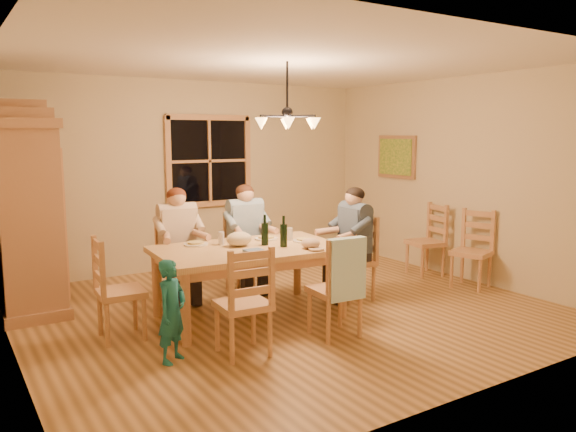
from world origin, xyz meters
TOP-DOWN VIEW (x-y plane):
  - floor at (0.00, 0.00)m, footprint 5.50×5.50m
  - ceiling at (0.00, 0.00)m, footprint 5.50×5.00m
  - wall_back at (0.00, 2.50)m, footprint 5.50×0.02m
  - wall_left at (-2.75, 0.00)m, footprint 0.02×5.00m
  - wall_right at (2.75, 0.00)m, footprint 0.02×5.00m
  - window at (0.20, 2.47)m, footprint 1.30×0.06m
  - painting at (2.71, 1.20)m, footprint 0.06×0.78m
  - chandelier at (-0.00, 0.00)m, footprint 0.77×0.68m
  - armoire at (-2.42, 1.58)m, footprint 0.66×1.40m
  - dining_table at (-0.48, -0.00)m, footprint 2.00×1.30m
  - chair_far_left at (-0.90, 0.94)m, footprint 0.47×0.45m
  - chair_far_right at (-0.05, 0.88)m, footprint 0.47×0.45m
  - chair_near_left at (-1.02, -0.88)m, footprint 0.47×0.45m
  - chair_near_right at (-0.06, -0.95)m, footprint 0.47×0.45m
  - chair_end_left at (-1.82, 0.08)m, footprint 0.45×0.47m
  - chair_end_right at (0.86, -0.09)m, footprint 0.45×0.47m
  - adult_woman at (-0.90, 0.94)m, footprint 0.41×0.44m
  - adult_plaid_man at (-0.05, 0.88)m, footprint 0.41×0.44m
  - adult_slate_man at (0.86, -0.09)m, footprint 0.44×0.41m
  - towel at (-0.07, -1.14)m, footprint 0.39×0.12m
  - wine_bottle_a at (-0.28, 0.00)m, footprint 0.08×0.08m
  - wine_bottle_b at (-0.16, -0.18)m, footprint 0.08×0.08m
  - plate_woman at (-0.91, 0.39)m, footprint 0.26×0.26m
  - plate_plaid at (-0.11, 0.27)m, footprint 0.26×0.26m
  - plate_slate at (0.19, -0.07)m, footprint 0.26×0.26m
  - wine_glass_a at (-0.67, 0.27)m, footprint 0.06×0.06m
  - wine_glass_b at (0.09, 0.09)m, footprint 0.06×0.06m
  - cap at (0.03, -0.41)m, footprint 0.20×0.20m
  - napkin at (-0.57, -0.27)m, footprint 0.19×0.15m
  - cloth_bundle at (-0.54, 0.10)m, footprint 0.28×0.22m
  - child at (-1.61, -0.71)m, footprint 0.39×0.36m
  - chair_spare_front at (2.45, -0.49)m, footprint 0.54×0.55m
  - chair_spare_back at (2.45, 0.29)m, footprint 0.49×0.51m

SIDE VIEW (x-z plane):
  - floor at x=0.00m, z-range 0.00..0.00m
  - chair_far_left at x=-0.90m, z-range -0.19..0.80m
  - chair_far_right at x=-0.05m, z-range -0.19..0.80m
  - chair_near_left at x=-1.02m, z-range -0.19..0.80m
  - chair_near_right at x=-0.06m, z-range -0.19..0.80m
  - chair_end_left at x=-1.82m, z-range -0.19..0.80m
  - chair_end_right at x=0.86m, z-range -0.19..0.80m
  - chair_spare_front at x=2.45m, z-range -0.19..0.80m
  - chair_spare_back at x=2.45m, z-range -0.19..0.80m
  - child at x=-1.61m, z-range 0.00..0.90m
  - dining_table at x=-0.48m, z-range 0.28..1.04m
  - towel at x=-0.07m, z-range 0.41..0.99m
  - plate_woman at x=-0.91m, z-range 0.76..0.78m
  - plate_plaid at x=-0.11m, z-range 0.76..0.78m
  - plate_slate at x=0.19m, z-range 0.76..0.78m
  - napkin at x=-0.57m, z-range 0.76..0.79m
  - cap at x=0.03m, z-range 0.76..0.87m
  - wine_glass_a at x=-0.67m, z-range 0.76..0.90m
  - wine_glass_b at x=0.09m, z-range 0.76..0.90m
  - cloth_bundle at x=-0.54m, z-range 0.76..0.91m
  - adult_woman at x=-0.90m, z-range 0.40..1.28m
  - adult_plaid_man at x=-0.05m, z-range 0.40..1.28m
  - adult_slate_man at x=0.86m, z-range 0.40..1.28m
  - wine_bottle_a at x=-0.28m, z-range 0.76..1.09m
  - wine_bottle_b at x=-0.16m, z-range 0.76..1.09m
  - armoire at x=-2.42m, z-range -0.09..2.21m
  - wall_back at x=0.00m, z-range 0.00..2.70m
  - wall_left at x=-2.75m, z-range 0.00..2.70m
  - wall_right at x=2.75m, z-range 0.00..2.70m
  - window at x=0.20m, z-range 0.90..2.20m
  - painting at x=2.71m, z-range 1.28..1.92m
  - chandelier at x=0.00m, z-range 1.72..2.43m
  - ceiling at x=0.00m, z-range 2.69..2.71m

